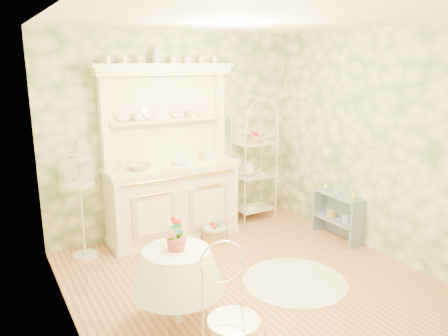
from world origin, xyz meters
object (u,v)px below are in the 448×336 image
bakers_rack (254,160)px  birdcage_stand (81,196)px  round_table (177,284)px  side_shelf (338,217)px  cafe_chair (234,323)px  floor_basket (215,233)px  kitchen_dresser (172,154)px

bakers_rack → birdcage_stand: size_ratio=1.16×
bakers_rack → round_table: (-2.11, -1.96, -0.51)m
round_table → birdcage_stand: size_ratio=0.50×
round_table → side_shelf: bearing=15.4°
bakers_rack → side_shelf: bakers_rack is taller
cafe_chair → birdcage_stand: 2.71m
round_table → floor_basket: bearing=51.0°
cafe_chair → floor_basket: size_ratio=2.53×
floor_basket → kitchen_dresser: bearing=133.4°
birdcage_stand → floor_basket: size_ratio=4.52×
side_shelf → birdcage_stand: size_ratio=0.45×
round_table → birdcage_stand: (-0.42, 1.82, 0.39)m
side_shelf → round_table: round_table is taller
bakers_rack → floor_basket: (-0.94, -0.51, -0.79)m
side_shelf → birdcage_stand: (-3.07, 1.09, 0.48)m
cafe_chair → kitchen_dresser: bearing=92.6°
birdcage_stand → round_table: bearing=-77.0°
side_shelf → birdcage_stand: bearing=165.6°
cafe_chair → floor_basket: bearing=81.2°
cafe_chair → round_table: bearing=113.2°
birdcage_stand → floor_basket: 1.77m
side_shelf → round_table: bearing=-159.5°
birdcage_stand → cafe_chair: bearing=-79.0°
bakers_rack → floor_basket: bakers_rack is taller
kitchen_dresser → cafe_chair: bearing=-104.1°
round_table → bakers_rack: bearing=42.9°
bakers_rack → kitchen_dresser: bearing=-180.0°
side_shelf → birdcage_stand: 3.29m
side_shelf → floor_basket: bearing=159.2°
bakers_rack → round_table: size_ratio=2.31×
round_table → cafe_chair: size_ratio=0.90×
bakers_rack → side_shelf: size_ratio=2.59×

